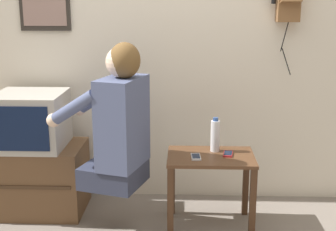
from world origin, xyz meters
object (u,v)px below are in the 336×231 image
at_px(person, 118,122).
at_px(cell_phone_held, 196,157).
at_px(water_bottle, 215,136).
at_px(cell_phone_spare, 228,154).
at_px(television, 31,120).

bearing_deg(person, cell_phone_held, -65.56).
bearing_deg(cell_phone_held, water_bottle, 43.77).
xyz_separation_m(cell_phone_held, cell_phone_spare, (0.22, 0.07, 0.00)).
relative_size(person, cell_phone_held, 7.27).
relative_size(television, cell_phone_held, 3.70).
height_order(television, water_bottle, television).
height_order(cell_phone_spare, water_bottle, water_bottle).
xyz_separation_m(person, cell_phone_held, (0.49, 0.06, -0.25)).
distance_m(cell_phone_spare, water_bottle, 0.15).
xyz_separation_m(person, water_bottle, (0.63, 0.21, -0.14)).
distance_m(person, water_bottle, 0.67).
bearing_deg(cell_phone_spare, cell_phone_held, -153.26).
height_order(television, cell_phone_held, television).
bearing_deg(person, television, 83.19).
distance_m(television, cell_phone_spare, 1.39).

